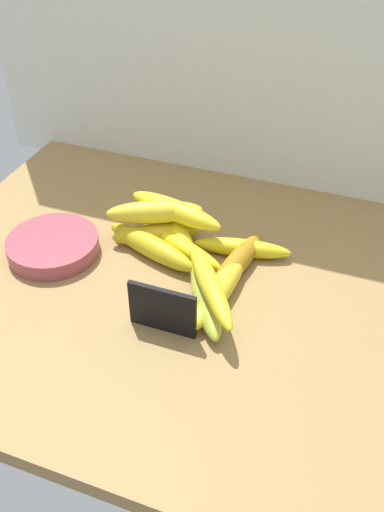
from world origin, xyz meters
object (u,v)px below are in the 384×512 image
at_px(banana_4, 203,300).
at_px(banana_2, 173,226).
at_px(banana_7, 181,246).
at_px(banana_10, 175,211).
at_px(banana_8, 210,284).
at_px(banana_3, 220,289).
at_px(banana_5, 151,246).
at_px(banana_0, 242,248).
at_px(banana_1, 157,234).
at_px(banana_9, 155,212).
at_px(fruit_bowl, 54,245).
at_px(banana_6, 237,263).
at_px(chalkboard_sign, 163,311).

bearing_deg(banana_4, banana_2, 125.75).
bearing_deg(banana_2, banana_7, -53.74).
height_order(banana_2, banana_10, banana_10).
bearing_deg(banana_8, banana_3, 75.10).
relative_size(banana_5, banana_7, 1.05).
relative_size(banana_4, banana_5, 0.88).
bearing_deg(banana_0, banana_1, -173.66).
bearing_deg(banana_1, banana_10, 48.94).
relative_size(banana_7, banana_9, 1.08).
bearing_deg(fruit_bowl, banana_8, -7.76).
relative_size(fruit_bowl, banana_6, 0.88).
xyz_separation_m(banana_0, banana_1, (-0.16, -0.02, 0.00)).
bearing_deg(chalkboard_sign, banana_6, 68.78).
xyz_separation_m(chalkboard_sign, banana_7, (-0.04, 0.19, -0.02)).
bearing_deg(banana_9, fruit_bowl, -146.87).
bearing_deg(banana_4, banana_9, 134.96).
bearing_deg(banana_6, banana_5, -176.07).
xyz_separation_m(banana_3, banana_6, (0.01, 0.07, -0.00)).
distance_m(chalkboard_sign, banana_2, 0.25).
height_order(fruit_bowl, banana_6, banana_6).
height_order(fruit_bowl, banana_0, banana_0).
bearing_deg(banana_2, fruit_bowl, -146.09).
distance_m(banana_6, banana_10, 0.16).
bearing_deg(fruit_bowl, banana_0, 18.59).
xyz_separation_m(fruit_bowl, banana_4, (0.31, -0.05, 0.00)).
height_order(banana_0, banana_6, banana_6).
xyz_separation_m(chalkboard_sign, banana_1, (-0.10, 0.20, -0.02)).
bearing_deg(banana_8, banana_5, 146.77).
height_order(banana_1, banana_4, same).
height_order(banana_0, banana_5, banana_5).
xyz_separation_m(banana_1, banana_8, (0.15, -0.14, 0.03)).
bearing_deg(banana_7, banana_10, 121.70).
xyz_separation_m(banana_5, banana_6, (0.16, 0.01, -0.00)).
bearing_deg(banana_9, banana_2, 38.32).
relative_size(fruit_bowl, banana_2, 0.97).
bearing_deg(banana_7, banana_1, 163.30).
bearing_deg(banana_0, banana_5, -159.42).
bearing_deg(banana_7, banana_4, -54.46).
height_order(banana_2, banana_7, banana_2).
bearing_deg(fruit_bowl, banana_3, -2.08).
xyz_separation_m(banana_0, banana_5, (-0.15, -0.06, 0.00)).
xyz_separation_m(banana_1, banana_7, (0.05, -0.02, -0.00)).
height_order(banana_7, banana_8, banana_8).
height_order(banana_2, banana_4, banana_2).
height_order(banana_0, banana_4, banana_4).
bearing_deg(banana_5, banana_10, 74.06).
bearing_deg(banana_5, banana_6, 3.93).
relative_size(chalkboard_sign, banana_8, 0.53).
relative_size(banana_1, banana_10, 0.84).
bearing_deg(banana_2, chalkboard_sign, -71.50).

